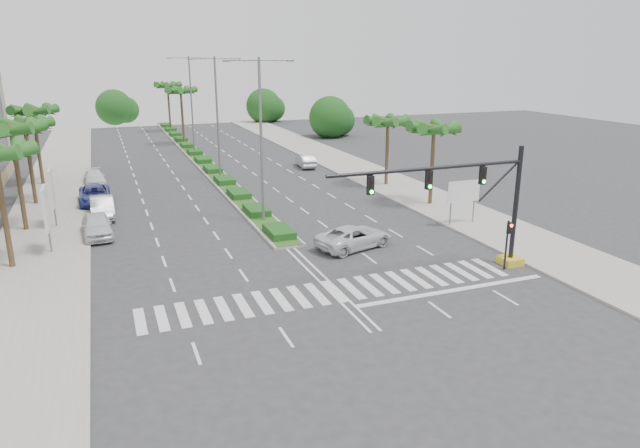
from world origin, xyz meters
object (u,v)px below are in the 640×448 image
at_px(car_parked_c, 95,195).
at_px(car_crossing, 354,237).
at_px(car_parked_d, 95,178).
at_px(car_right, 306,161).
at_px(car_parked_b, 102,207).
at_px(car_parked_a, 97,225).

height_order(car_parked_c, car_crossing, car_parked_c).
bearing_deg(car_parked_d, car_right, -1.40).
xyz_separation_m(car_parked_b, car_right, (21.66, 13.59, -0.07)).
relative_size(car_crossing, car_right, 1.21).
xyz_separation_m(car_parked_c, car_right, (22.17, 9.06, -0.04)).
height_order(car_parked_c, car_right, car_parked_c).
distance_m(car_parked_c, car_right, 23.95).
bearing_deg(car_parked_a, car_crossing, -31.66).
bearing_deg(car_parked_c, car_right, 21.59).
xyz_separation_m(car_parked_a, car_right, (22.10, 18.79, -0.09)).
xyz_separation_m(car_parked_d, car_right, (22.17, 0.93, 0.06)).
relative_size(car_parked_d, car_right, 1.04).
relative_size(car_parked_b, car_right, 1.10).
height_order(car_crossing, car_right, car_crossing).
distance_m(car_parked_a, car_right, 29.00).
bearing_deg(car_parked_b, car_parked_c, 95.53).
bearing_deg(car_parked_d, car_crossing, -62.98).
relative_size(car_parked_a, car_parked_c, 0.87).
bearing_deg(car_right, car_parked_a, 46.37).
distance_m(car_parked_d, car_right, 22.19).
distance_m(car_parked_b, car_parked_c, 4.56).
distance_m(car_parked_b, car_parked_d, 12.68).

